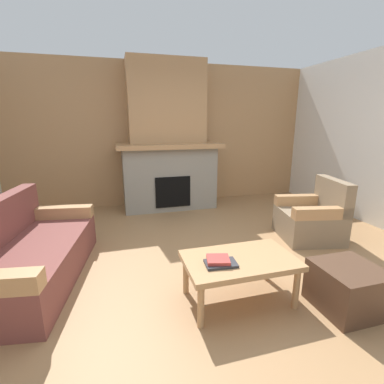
{
  "coord_description": "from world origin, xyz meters",
  "views": [
    {
      "loc": [
        -0.97,
        -2.5,
        1.62
      ],
      "look_at": [
        0.01,
        0.98,
        0.69
      ],
      "focal_mm": 25.72,
      "sensor_mm": 36.0,
      "label": 1
    }
  ],
  "objects_px": {
    "couch": "(28,255)",
    "armchair": "(312,218)",
    "fireplace": "(168,147)",
    "coffee_table": "(239,263)",
    "ottoman": "(348,288)"
  },
  "relations": [
    {
      "from": "couch",
      "to": "armchair",
      "type": "distance_m",
      "value": 3.56
    },
    {
      "from": "fireplace",
      "to": "couch",
      "type": "height_order",
      "value": "fireplace"
    },
    {
      "from": "armchair",
      "to": "coffee_table",
      "type": "bearing_deg",
      "value": -147.38
    },
    {
      "from": "coffee_table",
      "to": "armchair",
      "type": "bearing_deg",
      "value": 32.62
    },
    {
      "from": "couch",
      "to": "ottoman",
      "type": "xyz_separation_m",
      "value": [
        2.83,
        -1.25,
        -0.09
      ]
    },
    {
      "from": "fireplace",
      "to": "ottoman",
      "type": "bearing_deg",
      "value": -74.92
    },
    {
      "from": "armchair",
      "to": "ottoman",
      "type": "xyz_separation_m",
      "value": [
        -0.73,
        -1.39,
        -0.09
      ]
    },
    {
      "from": "fireplace",
      "to": "ottoman",
      "type": "xyz_separation_m",
      "value": [
        0.93,
        -3.44,
        -0.96
      ]
    },
    {
      "from": "couch",
      "to": "armchair",
      "type": "xyz_separation_m",
      "value": [
        3.56,
        0.14,
        0.01
      ]
    },
    {
      "from": "fireplace",
      "to": "couch",
      "type": "bearing_deg",
      "value": -130.92
    },
    {
      "from": "fireplace",
      "to": "coffee_table",
      "type": "bearing_deg",
      "value": -89.06
    },
    {
      "from": "armchair",
      "to": "coffee_table",
      "type": "distance_m",
      "value": 1.91
    },
    {
      "from": "couch",
      "to": "coffee_table",
      "type": "xyz_separation_m",
      "value": [
        1.95,
        -0.89,
        0.09
      ]
    },
    {
      "from": "couch",
      "to": "ottoman",
      "type": "distance_m",
      "value": 3.09
    },
    {
      "from": "fireplace",
      "to": "armchair",
      "type": "xyz_separation_m",
      "value": [
        1.66,
        -2.05,
        -0.87
      ]
    }
  ]
}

